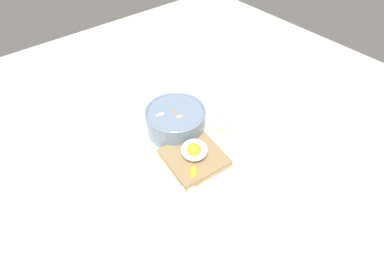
{
  "coord_description": "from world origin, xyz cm",
  "views": [
    {
      "loc": [
        -32.58,
        26.73,
        47.3
      ],
      "look_at": [
        0.0,
        0.0,
        5.0
      ],
      "focal_mm": 28.0,
      "sensor_mm": 36.0,
      "label": 1
    }
  ],
  "objects_px": {
    "oatmeal_bowl": "(176,120)",
    "poached_egg": "(194,150)",
    "banana_slice_left": "(219,126)",
    "banana_slice_front": "(236,130)",
    "toast_slice": "(194,158)",
    "banana_slice_back": "(223,140)",
    "knife": "(208,91)",
    "banana_slice_right": "(225,118)"
  },
  "relations": [
    {
      "from": "oatmeal_bowl",
      "to": "poached_egg",
      "type": "height_order",
      "value": "same"
    },
    {
      "from": "oatmeal_bowl",
      "to": "banana_slice_left",
      "type": "relative_size",
      "value": 3.24
    },
    {
      "from": "oatmeal_bowl",
      "to": "poached_egg",
      "type": "bearing_deg",
      "value": 163.93
    },
    {
      "from": "banana_slice_front",
      "to": "banana_slice_left",
      "type": "bearing_deg",
      "value": 39.0
    },
    {
      "from": "oatmeal_bowl",
      "to": "poached_egg",
      "type": "xyz_separation_m",
      "value": [
        -0.09,
        0.03,
        0.01
      ]
    },
    {
      "from": "toast_slice",
      "to": "poached_egg",
      "type": "xyz_separation_m",
      "value": [
        -0.0,
        0.0,
        0.02
      ]
    },
    {
      "from": "poached_egg",
      "to": "banana_slice_back",
      "type": "distance_m",
      "value": 0.08
    },
    {
      "from": "oatmeal_bowl",
      "to": "knife",
      "type": "bearing_deg",
      "value": -66.27
    },
    {
      "from": "banana_slice_front",
      "to": "banana_slice_left",
      "type": "height_order",
      "value": "banana_slice_left"
    },
    {
      "from": "oatmeal_bowl",
      "to": "knife",
      "type": "relative_size",
      "value": 1.1
    },
    {
      "from": "toast_slice",
      "to": "banana_slice_front",
      "type": "bearing_deg",
      "value": -87.42
    },
    {
      "from": "knife",
      "to": "oatmeal_bowl",
      "type": "bearing_deg",
      "value": 113.73
    },
    {
      "from": "banana_slice_left",
      "to": "banana_slice_front",
      "type": "bearing_deg",
      "value": -141.0
    },
    {
      "from": "toast_slice",
      "to": "banana_slice_back",
      "type": "distance_m",
      "value": 0.07
    },
    {
      "from": "banana_slice_left",
      "to": "banana_slice_back",
      "type": "bearing_deg",
      "value": 148.22
    },
    {
      "from": "banana_slice_back",
      "to": "knife",
      "type": "xyz_separation_m",
      "value": [
        0.15,
        -0.1,
        -0.01
      ]
    },
    {
      "from": "banana_slice_front",
      "to": "banana_slice_back",
      "type": "bearing_deg",
      "value": 95.73
    },
    {
      "from": "toast_slice",
      "to": "poached_egg",
      "type": "height_order",
      "value": "poached_egg"
    },
    {
      "from": "banana_slice_right",
      "to": "poached_egg",
      "type": "bearing_deg",
      "value": 111.11
    },
    {
      "from": "banana_slice_left",
      "to": "banana_slice_back",
      "type": "height_order",
      "value": "same"
    },
    {
      "from": "poached_egg",
      "to": "oatmeal_bowl",
      "type": "bearing_deg",
      "value": -16.07
    },
    {
      "from": "poached_egg",
      "to": "banana_slice_back",
      "type": "relative_size",
      "value": 1.55
    },
    {
      "from": "poached_egg",
      "to": "banana_slice_front",
      "type": "bearing_deg",
      "value": -86.68
    },
    {
      "from": "knife",
      "to": "toast_slice",
      "type": "bearing_deg",
      "value": 131.92
    },
    {
      "from": "banana_slice_front",
      "to": "banana_slice_right",
      "type": "relative_size",
      "value": 1.06
    },
    {
      "from": "poached_egg",
      "to": "banana_slice_front",
      "type": "height_order",
      "value": "poached_egg"
    },
    {
      "from": "poached_egg",
      "to": "banana_slice_left",
      "type": "height_order",
      "value": "poached_egg"
    },
    {
      "from": "banana_slice_left",
      "to": "banana_slice_right",
      "type": "xyz_separation_m",
      "value": [
        0.01,
        -0.03,
        -0.0
      ]
    },
    {
      "from": "oatmeal_bowl",
      "to": "poached_egg",
      "type": "relative_size",
      "value": 1.79
    },
    {
      "from": "banana_slice_front",
      "to": "banana_slice_back",
      "type": "height_order",
      "value": "banana_slice_back"
    },
    {
      "from": "oatmeal_bowl",
      "to": "banana_slice_right",
      "type": "relative_size",
      "value": 3.53
    },
    {
      "from": "oatmeal_bowl",
      "to": "banana_slice_front",
      "type": "xyz_separation_m",
      "value": [
        -0.08,
        -0.09,
        -0.02
      ]
    },
    {
      "from": "banana_slice_back",
      "to": "banana_slice_right",
      "type": "xyz_separation_m",
      "value": [
        0.05,
        -0.05,
        -0.0
      ]
    },
    {
      "from": "poached_egg",
      "to": "banana_slice_front",
      "type": "distance_m",
      "value": 0.12
    },
    {
      "from": "toast_slice",
      "to": "banana_slice_right",
      "type": "height_order",
      "value": "toast_slice"
    },
    {
      "from": "oatmeal_bowl",
      "to": "banana_slice_right",
      "type": "xyz_separation_m",
      "value": [
        -0.04,
        -0.1,
        -0.02
      ]
    },
    {
      "from": "oatmeal_bowl",
      "to": "banana_slice_back",
      "type": "bearing_deg",
      "value": -150.34
    },
    {
      "from": "oatmeal_bowl",
      "to": "banana_slice_back",
      "type": "height_order",
      "value": "oatmeal_bowl"
    },
    {
      "from": "toast_slice",
      "to": "banana_slice_left",
      "type": "xyz_separation_m",
      "value": [
        0.03,
        -0.1,
        -0.0
      ]
    },
    {
      "from": "poached_egg",
      "to": "knife",
      "type": "relative_size",
      "value": 0.61
    },
    {
      "from": "oatmeal_bowl",
      "to": "banana_slice_left",
      "type": "height_order",
      "value": "oatmeal_bowl"
    },
    {
      "from": "toast_slice",
      "to": "banana_slice_right",
      "type": "xyz_separation_m",
      "value": [
        0.05,
        -0.13,
        -0.0
      ]
    }
  ]
}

